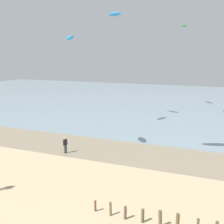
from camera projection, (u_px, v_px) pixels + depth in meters
wet_sand_strip at (159, 157)px, 30.90m from camera, size 120.00×7.58×0.01m
sea at (209, 103)px, 65.72m from camera, size 160.00×70.00×0.10m
person_mid_beach at (65, 145)px, 31.93m from camera, size 0.31×0.55×1.71m
kite_aloft_3 at (70, 38)px, 29.59m from camera, size 1.99×2.46×0.63m
kite_aloft_4 at (184, 26)px, 46.93m from camera, size 0.74×2.03×0.41m
kite_aloft_6 at (115, 14)px, 45.24m from camera, size 2.96×2.45×0.70m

